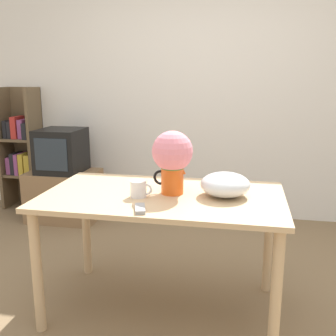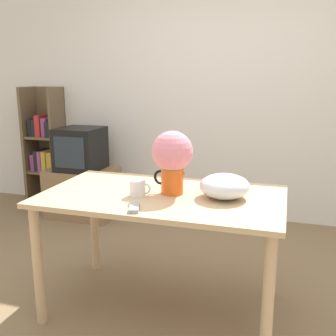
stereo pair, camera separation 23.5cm
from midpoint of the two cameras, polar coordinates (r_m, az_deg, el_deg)
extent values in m
plane|color=#7F6647|center=(2.64, -3.16, -20.54)|extent=(12.00, 12.00, 0.00)
cube|color=silver|center=(4.12, 3.41, 10.84)|extent=(8.00, 0.05, 2.60)
cube|color=tan|center=(2.38, -3.59, -4.17)|extent=(1.44, 0.84, 0.03)
cylinder|color=tan|center=(2.48, -21.16, -14.01)|extent=(0.06, 0.06, 0.74)
cylinder|color=tan|center=(2.14, 12.23, -17.89)|extent=(0.06, 0.06, 0.74)
cylinder|color=tan|center=(3.05, -14.00, -8.30)|extent=(0.06, 0.06, 0.74)
cylinder|color=tan|center=(2.78, 12.03, -10.32)|extent=(0.06, 0.06, 0.74)
cylinder|color=#E05619|center=(2.36, -2.21, -1.71)|extent=(0.14, 0.14, 0.17)
cone|color=#E05619|center=(2.34, -0.85, -0.33)|extent=(0.05, 0.05, 0.04)
torus|color=black|center=(2.38, -3.88, -1.42)|extent=(0.09, 0.02, 0.09)
sphere|color=#3D7033|center=(2.33, -2.24, 1.38)|extent=(0.18, 0.18, 0.18)
sphere|color=pink|center=(2.33, -2.25, 2.41)|extent=(0.24, 0.24, 0.24)
cylinder|color=white|center=(2.32, -7.24, -3.06)|extent=(0.10, 0.10, 0.10)
torus|color=white|center=(2.31, -6.05, -3.13)|extent=(0.07, 0.01, 0.07)
ellipsoid|color=silver|center=(2.32, 5.45, -2.44)|extent=(0.29, 0.29, 0.14)
cube|color=#999999|center=(2.10, -7.30, -5.92)|extent=(0.09, 0.15, 0.02)
cube|color=#8E6B47|center=(4.27, -16.36, -3.85)|extent=(0.70, 0.48, 0.51)
cube|color=black|center=(4.16, -16.78, 2.43)|extent=(0.43, 0.45, 0.44)
cube|color=#232D38|center=(3.96, -18.30, 1.81)|extent=(0.33, 0.01, 0.32)
cube|color=brown|center=(4.84, -23.79, 2.65)|extent=(0.04, 0.31, 1.35)
cube|color=brown|center=(4.64, -19.95, 2.56)|extent=(0.04, 0.31, 1.35)
cube|color=brown|center=(4.86, -20.98, 2.93)|extent=(0.41, 0.01, 1.35)
cube|color=brown|center=(4.80, -21.61, -0.88)|extent=(0.34, 0.28, 0.03)
cube|color=#934784|center=(4.84, -23.00, 0.41)|extent=(0.05, 0.18, 0.19)
cube|color=black|center=(4.80, -22.44, 0.67)|extent=(0.05, 0.21, 0.24)
cube|color=#934784|center=(4.77, -21.86, 0.63)|extent=(0.04, 0.24, 0.23)
cube|color=gold|center=(4.73, -21.26, 0.63)|extent=(0.06, 0.25, 0.24)
cube|color=gold|center=(4.70, -20.53, 0.54)|extent=(0.06, 0.24, 0.23)
cube|color=brown|center=(4.72, -22.02, 3.90)|extent=(0.34, 0.28, 0.03)
cube|color=black|center=(4.77, -23.48, 5.21)|extent=(0.05, 0.17, 0.19)
cube|color=black|center=(4.74, -22.91, 5.19)|extent=(0.04, 0.19, 0.19)
cube|color=#B72D28|center=(4.70, -22.33, 5.49)|extent=(0.06, 0.21, 0.24)
cube|color=#934784|center=(4.67, -21.55, 5.30)|extent=(0.06, 0.18, 0.21)
cube|color=black|center=(4.63, -20.84, 5.12)|extent=(0.06, 0.26, 0.18)
camera|label=1|loc=(0.12, -92.86, -0.67)|focal=42.00mm
camera|label=2|loc=(0.12, 87.14, 0.67)|focal=42.00mm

